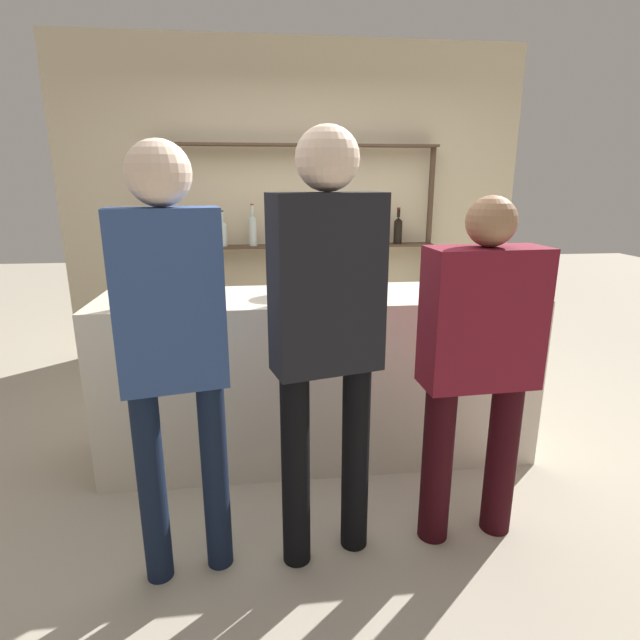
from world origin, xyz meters
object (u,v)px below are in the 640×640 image
(counter_bottle_1, at_px, (496,269))
(wine_glass, at_px, (217,278))
(ice_bucket, at_px, (302,274))
(customer_right, at_px, (479,354))
(customer_center, at_px, (327,321))
(customer_left, at_px, (172,334))
(counter_bottle_0, at_px, (293,277))
(counter_bottle_2, at_px, (132,284))

(counter_bottle_1, relative_size, wine_glass, 2.13)
(ice_bucket, height_order, customer_right, customer_right)
(customer_right, distance_m, customer_center, 0.70)
(wine_glass, bearing_deg, customer_left, -96.30)
(counter_bottle_0, relative_size, customer_left, 0.20)
(counter_bottle_2, xyz_separation_m, customer_center, (0.91, -0.70, -0.03))
(counter_bottle_2, bearing_deg, counter_bottle_1, 5.51)
(counter_bottle_1, distance_m, customer_right, 0.99)
(counter_bottle_0, relative_size, counter_bottle_1, 1.08)
(counter_bottle_2, bearing_deg, customer_left, -66.94)
(counter_bottle_0, distance_m, ice_bucket, 0.26)
(wine_glass, height_order, customer_right, customer_right)
(wine_glass, height_order, customer_left, customer_left)
(customer_right, relative_size, customer_center, 0.86)
(counter_bottle_0, xyz_separation_m, counter_bottle_2, (-0.82, -0.01, -0.02))
(wine_glass, xyz_separation_m, ice_bucket, (0.48, 0.10, -0.01))
(customer_right, relative_size, customer_left, 0.89)
(customer_left, bearing_deg, ice_bucket, -41.51)
(wine_glass, distance_m, customer_center, 0.98)
(counter_bottle_0, relative_size, customer_center, 0.19)
(ice_bucket, bearing_deg, wine_glass, -167.79)
(counter_bottle_0, bearing_deg, wine_glass, 160.75)
(customer_right, height_order, customer_center, customer_center)
(customer_right, bearing_deg, customer_center, 91.47)
(counter_bottle_0, xyz_separation_m, ice_bucket, (0.07, 0.25, -0.03))
(customer_right, height_order, customer_left, customer_left)
(counter_bottle_0, height_order, customer_right, customer_right)
(customer_right, xyz_separation_m, customer_center, (-0.68, -0.05, 0.19))
(customer_left, bearing_deg, counter_bottle_2, 11.74)
(ice_bucket, distance_m, customer_left, 1.15)
(counter_bottle_1, xyz_separation_m, customer_right, (-0.46, -0.85, -0.21))
(wine_glass, relative_size, ice_bucket, 0.72)
(counter_bottle_2, bearing_deg, customer_right, -22.22)
(customer_right, bearing_deg, counter_bottle_1, -31.53)
(customer_center, bearing_deg, counter_bottle_1, -65.92)
(wine_glass, bearing_deg, customer_right, -34.16)
(wine_glass, bearing_deg, ice_bucket, 12.21)
(ice_bucket, xyz_separation_m, customer_center, (0.02, -0.95, -0.01))
(ice_bucket, bearing_deg, customer_center, -88.83)
(counter_bottle_0, bearing_deg, counter_bottle_2, -179.62)
(customer_left, bearing_deg, counter_bottle_0, -45.54)
(counter_bottle_1, bearing_deg, counter_bottle_2, -174.49)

